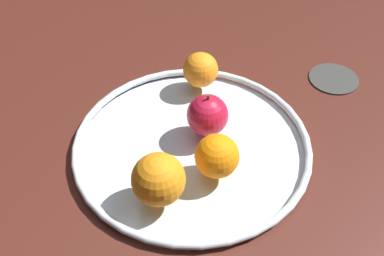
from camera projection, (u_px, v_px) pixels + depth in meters
The scene contains 7 objects.
ground_plane at pixel (192, 157), 78.50cm from camera, with size 142.92×142.92×4.00cm, color #491F17.
fruit_bowl at pixel (192, 145), 76.44cm from camera, with size 39.02×39.02×1.80cm.
apple at pixel (208, 115), 75.18cm from camera, with size 6.84×6.84×7.64cm.
orange_front_right at pixel (201, 70), 83.91cm from camera, with size 6.39×6.39×6.39cm, color orange.
orange_back_left at pixel (217, 156), 68.99cm from camera, with size 6.75×6.75×6.75cm, color orange.
orange_back_right at pixel (158, 179), 65.24cm from camera, with size 7.76×7.76×7.76cm, color orange.
ambient_coaster at pixel (334, 78), 89.66cm from camera, with size 9.47×9.47×0.60cm, color #353632.
Camera 1 is at (26.17, -45.07, 56.91)cm, focal length 43.66 mm.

